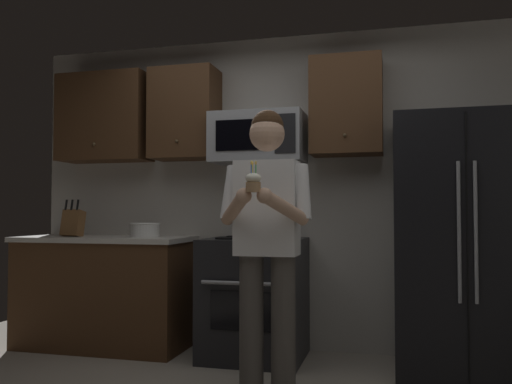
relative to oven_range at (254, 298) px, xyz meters
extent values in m
cube|color=beige|center=(0.15, 0.39, 0.84)|extent=(4.40, 0.10, 2.60)
cube|color=black|center=(0.00, 0.00, 0.00)|extent=(0.76, 0.66, 0.92)
cube|color=black|center=(0.00, -0.33, -0.04)|extent=(0.48, 0.01, 0.28)
cylinder|color=#99999E|center=(0.00, -0.36, 0.16)|extent=(0.60, 0.03, 0.03)
cylinder|color=black|center=(-0.18, -0.14, 0.46)|extent=(0.18, 0.18, 0.01)
cylinder|color=black|center=(0.18, -0.14, 0.46)|extent=(0.18, 0.18, 0.01)
cylinder|color=black|center=(-0.18, 0.14, 0.46)|extent=(0.18, 0.18, 0.01)
cylinder|color=black|center=(0.18, 0.14, 0.46)|extent=(0.18, 0.18, 0.01)
cube|color=#9EA0A5|center=(0.00, 0.12, 1.26)|extent=(0.74, 0.40, 0.40)
cube|color=black|center=(-0.09, -0.08, 1.26)|extent=(0.40, 0.01, 0.24)
cube|color=black|center=(0.26, -0.08, 1.26)|extent=(0.16, 0.01, 0.30)
cube|color=black|center=(1.50, -0.04, 0.44)|extent=(0.90, 0.72, 1.80)
cylinder|color=gray|center=(1.45, -0.41, 0.54)|extent=(0.02, 0.02, 0.90)
cylinder|color=gray|center=(1.55, -0.41, 0.54)|extent=(0.02, 0.02, 0.90)
cube|color=black|center=(1.50, -0.40, 0.44)|extent=(0.01, 0.01, 1.74)
cube|color=#4C301C|center=(-1.40, 0.17, 1.49)|extent=(0.80, 0.34, 0.76)
sphere|color=brown|center=(-1.40, -0.01, 1.24)|extent=(0.03, 0.03, 0.03)
cube|color=#4C301C|center=(-0.65, 0.17, 1.49)|extent=(0.55, 0.34, 0.76)
sphere|color=brown|center=(-0.65, -0.01, 1.24)|extent=(0.03, 0.03, 0.03)
cube|color=#4C301C|center=(0.70, 0.17, 1.49)|extent=(0.55, 0.34, 0.76)
sphere|color=brown|center=(0.70, -0.01, 1.24)|extent=(0.03, 0.03, 0.03)
cube|color=#4C301C|center=(-1.30, 0.02, -0.02)|extent=(1.40, 0.62, 0.88)
cube|color=beige|center=(-1.30, 0.02, 0.44)|extent=(1.44, 0.66, 0.04)
cube|color=brown|center=(-1.58, -0.03, 0.57)|extent=(0.16, 0.15, 0.24)
cylinder|color=black|center=(-1.63, -0.05, 0.72)|extent=(0.02, 0.04, 0.09)
cylinder|color=black|center=(-1.58, -0.05, 0.72)|extent=(0.02, 0.04, 0.09)
cylinder|color=black|center=(-1.52, -0.05, 0.72)|extent=(0.02, 0.04, 0.09)
cylinder|color=white|center=(-0.94, 0.04, 0.51)|extent=(0.24, 0.24, 0.11)
torus|color=white|center=(-0.94, 0.04, 0.57)|extent=(0.25, 0.25, 0.01)
cylinder|color=#4C4742|center=(0.19, -0.81, -0.03)|extent=(0.15, 0.15, 0.86)
cylinder|color=#4C4742|center=(0.39, -0.81, -0.03)|extent=(0.15, 0.15, 0.86)
cube|color=white|center=(0.29, -0.81, 0.69)|extent=(0.38, 0.22, 0.58)
sphere|color=tan|center=(0.29, -0.81, 1.15)|extent=(0.22, 0.22, 0.22)
sphere|color=#382314|center=(0.29, -0.80, 1.20)|extent=(0.20, 0.20, 0.20)
cylinder|color=white|center=(0.07, -0.84, 0.78)|extent=(0.15, 0.18, 0.35)
cylinder|color=tan|center=(0.14, -1.00, 0.69)|extent=(0.26, 0.33, 0.21)
sphere|color=tan|center=(0.23, -1.13, 0.76)|extent=(0.09, 0.09, 0.09)
cylinder|color=white|center=(0.52, -0.84, 0.78)|extent=(0.15, 0.18, 0.35)
cylinder|color=tan|center=(0.44, -1.00, 0.69)|extent=(0.26, 0.33, 0.21)
sphere|color=tan|center=(0.35, -1.13, 0.76)|extent=(0.09, 0.09, 0.09)
cylinder|color=#A87F56|center=(0.29, -1.15, 0.80)|extent=(0.08, 0.08, 0.06)
ellipsoid|color=white|center=(0.29, -1.15, 0.85)|extent=(0.09, 0.09, 0.06)
cylinder|color=#4CBF66|center=(0.31, -1.15, 0.90)|extent=(0.01, 0.01, 0.06)
ellipsoid|color=#FFD159|center=(0.31, -1.15, 0.94)|extent=(0.01, 0.01, 0.02)
cylinder|color=#F2D84C|center=(0.28, -1.14, 0.90)|extent=(0.01, 0.01, 0.06)
ellipsoid|color=#FFD159|center=(0.28, -1.14, 0.94)|extent=(0.01, 0.01, 0.02)
cylinder|color=#4C7FE5|center=(0.28, -1.17, 0.90)|extent=(0.01, 0.01, 0.06)
ellipsoid|color=#FFD159|center=(0.28, -1.17, 0.94)|extent=(0.01, 0.01, 0.02)
camera|label=1|loc=(1.04, -4.03, 0.66)|focal=37.56mm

